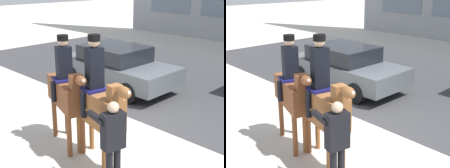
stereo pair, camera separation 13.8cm
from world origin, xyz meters
TOP-DOWN VIEW (x-y plane):
  - ground_plane at (0.00, 0.00)m, footprint 80.00×80.00m
  - road_surface at (0.00, 4.75)m, footprint 22.58×8.50m
  - mounted_horse_lead at (-0.49, -1.59)m, footprint 1.82×0.86m
  - mounted_horse_companion at (0.52, -1.60)m, footprint 1.87×0.73m
  - pedestrian_bystander at (1.38, -2.05)m, footprint 0.89×0.44m
  - street_car_near_lane at (-2.66, 2.17)m, footprint 4.42×2.01m

SIDE VIEW (x-z plane):
  - ground_plane at x=0.00m, z-range 0.00..0.00m
  - road_surface at x=0.00m, z-range 0.00..0.01m
  - street_car_near_lane at x=-2.66m, z-range 0.03..1.50m
  - pedestrian_bystander at x=1.38m, z-range 0.15..1.88m
  - mounted_horse_lead at x=-0.49m, z-range 0.06..2.60m
  - mounted_horse_companion at x=0.52m, z-range 0.00..2.68m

